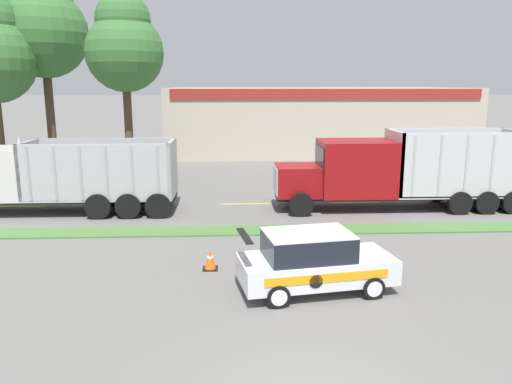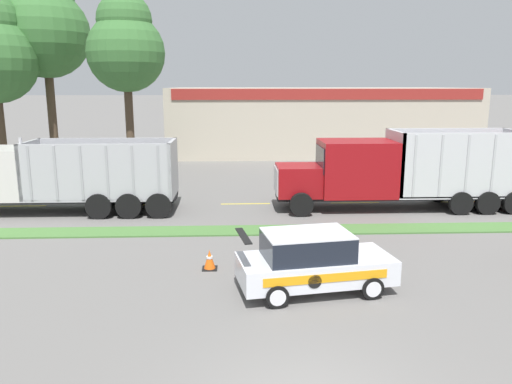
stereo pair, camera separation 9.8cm
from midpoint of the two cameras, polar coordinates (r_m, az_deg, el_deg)
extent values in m
cube|color=#477538|center=(19.88, 1.61, -4.38)|extent=(120.00, 1.33, 0.06)
cube|color=yellow|center=(26.43, -25.21, -1.46)|extent=(2.40, 0.14, 0.01)
cube|color=yellow|center=(24.84, -13.65, -1.44)|extent=(2.40, 0.14, 0.01)
cube|color=yellow|center=(24.36, -1.09, -1.35)|extent=(2.40, 0.14, 0.01)
cube|color=yellow|center=(25.07, 11.35, -1.21)|extent=(2.40, 0.14, 0.01)
cube|color=yellow|center=(26.87, 22.61, -1.02)|extent=(2.40, 0.14, 0.01)
cube|color=black|center=(24.56, -22.71, -0.67)|extent=(11.69, 1.42, 0.18)
cylinder|color=silver|center=(23.66, -25.08, 3.67)|extent=(0.14, 0.14, 1.66)
cube|color=#ADADB2|center=(23.75, -16.87, -0.28)|extent=(6.51, 2.59, 0.12)
cube|color=#ADADB2|center=(24.52, -24.25, 2.47)|extent=(0.16, 2.59, 2.45)
cube|color=#ADADB2|center=(22.93, -9.35, 2.78)|extent=(0.16, 2.59, 2.45)
cube|color=#ADADB2|center=(22.37, -17.82, 2.12)|extent=(6.51, 0.16, 2.45)
cube|color=#ADADB2|center=(24.69, -16.35, 3.10)|extent=(6.51, 0.16, 2.45)
cube|color=#99999E|center=(23.15, -24.36, 1.94)|extent=(0.10, 0.04, 2.33)
cube|color=#99999E|center=(22.76, -21.83, 2.00)|extent=(0.10, 0.04, 2.33)
cube|color=#99999E|center=(22.43, -19.22, 2.05)|extent=(0.10, 0.04, 2.33)
cube|color=#99999E|center=(22.14, -16.53, 2.10)|extent=(0.10, 0.04, 2.33)
cube|color=#99999E|center=(21.90, -13.77, 2.15)|extent=(0.10, 0.04, 2.33)
cube|color=#99999E|center=(21.71, -10.97, 2.20)|extent=(0.10, 0.04, 2.33)
cylinder|color=black|center=(22.05, -10.95, -1.54)|extent=(1.11, 0.30, 1.11)
cylinder|color=black|center=(24.51, -10.09, -0.14)|extent=(1.11, 0.30, 1.11)
cylinder|color=black|center=(22.28, -14.22, -1.56)|extent=(1.11, 0.30, 1.11)
cylinder|color=black|center=(24.72, -13.05, -0.17)|extent=(1.11, 0.30, 1.11)
cylinder|color=black|center=(22.58, -17.43, -1.56)|extent=(1.11, 0.30, 1.11)
cylinder|color=black|center=(24.99, -15.95, -0.19)|extent=(1.11, 0.30, 1.11)
cube|color=black|center=(24.25, 15.77, -0.40)|extent=(11.19, 1.42, 0.18)
cube|color=maroon|center=(23.08, 4.97, 1.36)|extent=(2.00, 2.11, 1.37)
cube|color=#B7B7BC|center=(22.97, 2.43, 1.35)|extent=(0.06, 1.80, 1.17)
cube|color=maroon|center=(23.47, 11.49, 2.74)|extent=(3.35, 2.58, 2.50)
cube|color=black|center=(23.06, 7.43, 3.82)|extent=(0.04, 2.19, 1.12)
cylinder|color=silver|center=(23.08, 16.34, 3.98)|extent=(0.14, 0.14, 1.31)
cube|color=silver|center=(25.18, 21.58, 0.00)|extent=(5.85, 2.58, 0.12)
cube|color=silver|center=(23.92, 15.60, 3.32)|extent=(0.16, 2.58, 2.89)
cube|color=silver|center=(23.86, 23.00, 2.78)|extent=(5.85, 0.16, 2.89)
cube|color=silver|center=(26.04, 20.76, 3.66)|extent=(5.85, 0.16, 2.89)
cube|color=#B2B2B7|center=(22.86, 17.80, 2.80)|extent=(0.10, 0.04, 2.74)
cube|color=#B2B2B7|center=(23.29, 20.51, 2.77)|extent=(0.10, 0.04, 2.74)
cube|color=#B2B2B7|center=(23.77, 23.11, 2.74)|extent=(0.10, 0.04, 2.74)
cube|color=#B2B2B7|center=(24.29, 25.60, 2.71)|extent=(0.10, 0.04, 2.74)
cylinder|color=black|center=(22.03, 5.35, -1.47)|extent=(1.05, 0.30, 1.05)
cylinder|color=black|center=(24.48, 4.56, -0.08)|extent=(1.05, 0.30, 1.05)
cylinder|color=black|center=(27.35, 24.93, 0.11)|extent=(1.05, 0.30, 1.05)
cylinder|color=black|center=(24.59, 25.05, -1.14)|extent=(1.05, 0.30, 1.05)
cylinder|color=black|center=(26.81, 22.60, 0.09)|extent=(1.05, 0.30, 1.05)
cylinder|color=black|center=(24.05, 22.46, -1.19)|extent=(1.05, 0.30, 1.05)
cylinder|color=black|center=(26.32, 20.18, 0.06)|extent=(1.05, 0.30, 1.05)
cube|color=#B7B7BC|center=(26.12, 26.11, 1.37)|extent=(0.06, 1.61, 1.10)
cylinder|color=black|center=(27.79, 26.94, 0.12)|extent=(1.07, 0.30, 1.07)
cube|color=silver|center=(14.21, 6.98, -8.66)|extent=(4.52, 2.52, 0.68)
cube|color=black|center=(13.91, 6.04, -6.13)|extent=(2.59, 1.98, 0.68)
cube|color=silver|center=(13.80, 6.08, -4.71)|extent=(2.59, 1.98, 0.04)
cube|color=black|center=(13.36, -1.23, -5.03)|extent=(0.44, 1.48, 0.03)
cube|color=orange|center=(13.38, 8.28, -9.74)|extent=(3.37, 0.58, 0.24)
cylinder|color=black|center=(13.30, 6.96, -10.15)|extent=(0.37, 0.07, 0.37)
cylinder|color=black|center=(14.06, 13.32, -10.63)|extent=(0.65, 0.30, 0.62)
cylinder|color=silver|center=(13.97, 13.51, -10.79)|extent=(0.43, 0.08, 0.43)
cylinder|color=black|center=(15.55, 10.57, -8.27)|extent=(0.65, 0.30, 0.62)
cylinder|color=silver|center=(15.64, 10.42, -8.14)|extent=(0.43, 0.08, 0.43)
cylinder|color=black|center=(13.21, 2.62, -11.84)|extent=(0.65, 0.30, 0.62)
cylinder|color=silver|center=(13.11, 2.74, -12.02)|extent=(0.43, 0.08, 0.43)
cylinder|color=black|center=(14.78, 0.90, -9.15)|extent=(0.65, 0.30, 0.62)
cylinder|color=silver|center=(14.87, 0.81, -9.01)|extent=(0.43, 0.08, 0.43)
cube|color=black|center=(15.96, -5.13, -8.69)|extent=(0.47, 0.47, 0.03)
cone|color=#EA5B14|center=(15.85, -5.15, -7.64)|extent=(0.36, 0.36, 0.59)
cylinder|color=white|center=(15.83, -5.15, -7.43)|extent=(0.20, 0.20, 0.07)
cube|color=#BCB29E|center=(44.44, 6.88, 8.21)|extent=(24.76, 12.00, 5.47)
cube|color=maroon|center=(38.39, 8.43, 10.99)|extent=(23.52, 0.10, 0.80)
cylinder|color=#473828|center=(38.74, -22.21, 8.36)|extent=(0.59, 0.59, 7.50)
sphere|color=#386B33|center=(38.85, -22.87, 16.33)|extent=(6.03, 6.03, 6.03)
cylinder|color=#473828|center=(37.46, -27.11, 6.50)|extent=(0.62, 0.62, 5.76)
cylinder|color=#473828|center=(32.55, -14.13, 7.30)|extent=(0.51, 0.51, 6.31)
sphere|color=#386B33|center=(32.52, -14.54, 15.14)|extent=(4.74, 4.74, 4.74)
sphere|color=#386B33|center=(32.68, -14.73, 18.46)|extent=(3.32, 3.32, 3.32)
camera|label=1|loc=(0.05, -89.85, 0.03)|focal=35.00mm
camera|label=2|loc=(0.05, 90.15, -0.03)|focal=35.00mm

